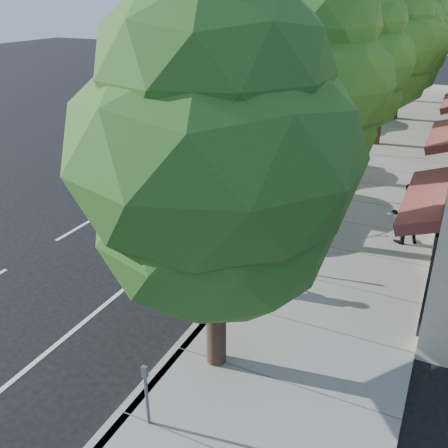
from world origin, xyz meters
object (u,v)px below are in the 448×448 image
Objects in this scene: white_pickup at (337,113)px; silver_suv at (275,198)px; street_tree_3 at (388,49)px; street_tree_2 at (361,65)px; pedestrian at (406,214)px; street_tree_4 at (404,47)px; street_tree_5 at (416,36)px; street_tree_0 at (215,159)px; bicycle at (162,266)px; street_tree_1 at (315,87)px; cyclist at (207,256)px; dark_sedan at (303,161)px; dark_suv_far at (341,106)px.

silver_suv is at bearing -91.34° from white_pickup.
street_tree_3 is 1.36× the size of silver_suv.
pedestrian is at bearing -60.03° from street_tree_2.
street_tree_5 reaches higher than street_tree_4.
street_tree_0 reaches higher than bicycle.
silver_suv is (-1.50, -16.50, -3.45)m from street_tree_4.
street_tree_1 is 4.76m from pedestrian.
street_tree_4 is 6.00m from street_tree_5.
street_tree_0 reaches higher than cyclist.
white_pickup reaches higher than bicycle.
white_pickup is at bearing 102.76° from dark_sedan.
pedestrian is (2.71, -10.71, -3.60)m from street_tree_3.
street_tree_0 is 4.78m from cyclist.
silver_suv reaches higher than bicycle.
street_tree_3 is at bearing 90.00° from street_tree_1.
dark_sedan is 6.60m from pedestrian.
cyclist is 0.42× the size of dark_sedan.
street_tree_2 is at bearing -79.87° from white_pickup.
dark_suv_far is at bearing 105.09° from street_tree_2.
street_tree_3 reaches higher than cyclist.
street_tree_4 is (0.00, 24.00, -0.26)m from street_tree_0.
white_pickup is 2.93× the size of pedestrian.
street_tree_4 reaches higher than silver_suv.
white_pickup is (-2.76, 9.18, -3.87)m from street_tree_2.
cyclist is (-1.60, -15.31, -3.80)m from street_tree_3.
street_tree_3 is 7.46m from dark_sedan.
street_tree_3 is at bearing -59.39° from dark_suv_far.
street_tree_5 reaches higher than dark_suv_far.
street_tree_0 is at bearing 37.92° from pedestrian.
street_tree_2 is 1.03× the size of street_tree_4.
dark_sedan is (-0.30, 9.30, -0.18)m from cyclist.
white_pickup is (-2.76, -8.82, -3.59)m from street_tree_5.
cyclist is at bearing -93.00° from white_pickup.
street_tree_3 is 12.00m from street_tree_5.
street_tree_5 is (0.00, 18.00, -0.28)m from street_tree_2.
cyclist reaches higher than dark_sedan.
cyclist is (-1.60, -9.31, -3.78)m from street_tree_2.
street_tree_0 is 12.72m from dark_sedan.
white_pickup is 2.34m from dark_suv_far.
street_tree_1 is 6.26m from bicycle.
cyclist is (-1.60, -21.31, -3.35)m from street_tree_4.
dark_suv_far is 17.22m from pedestrian.
street_tree_3 reaches higher than bicycle.
street_tree_1 is 1.06× the size of street_tree_4.
white_pickup is at bearing 97.41° from street_tree_0.
white_pickup is (-2.76, -2.82, -3.44)m from street_tree_4.
street_tree_2 is at bearing -91.69° from pedestrian.
street_tree_0 is at bearing -138.47° from bicycle.
white_pickup is at bearing -134.36° from street_tree_4.
street_tree_2 reaches higher than cyclist.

